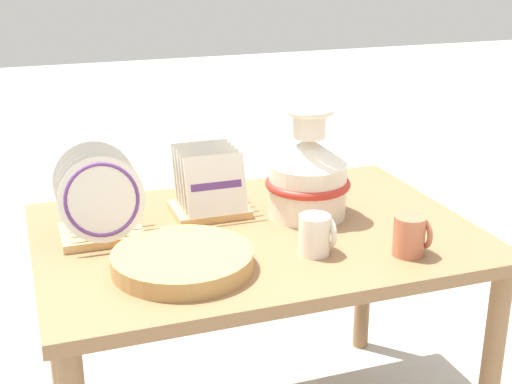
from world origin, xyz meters
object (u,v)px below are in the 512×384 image
Objects in this scene: mug_cream_glaze at (316,234)px; ceramic_vase at (308,173)px; dish_rack_square_plates at (209,192)px; mug_terracotta_glaze at (411,235)px; dish_rack_round_plates at (99,204)px; wicker_charger_stack at (182,260)px.

ceramic_vase is at bearing 71.64° from mug_cream_glaze.
dish_rack_square_plates is at bearing 157.64° from ceramic_vase.
dish_rack_square_plates is at bearing 132.19° from mug_terracotta_glaze.
dish_rack_round_plates reaches higher than wicker_charger_stack.
ceramic_vase reaches higher than mug_cream_glaze.
dish_rack_round_plates is (-0.58, 0.03, -0.03)m from ceramic_vase.
dish_rack_round_plates reaches higher than mug_cream_glaze.
mug_cream_glaze is (0.49, -0.27, -0.05)m from dish_rack_round_plates.
dish_rack_round_plates reaches higher than dish_rack_square_plates.
dish_rack_round_plates is at bearing 122.21° from wicker_charger_stack.
ceramic_vase is at bearing -22.36° from dish_rack_square_plates.
dish_rack_square_plates is at bearing 14.31° from dish_rack_round_plates.
mug_terracotta_glaze is at bearing -47.81° from dish_rack_square_plates.
dish_rack_round_plates is at bearing -165.69° from dish_rack_square_plates.
dish_rack_square_plates is 0.59m from mug_terracotta_glaze.
dish_rack_round_plates is at bearing 153.47° from mug_terracotta_glaze.
ceramic_vase is 0.29m from dish_rack_square_plates.
mug_terracotta_glaze is at bearing -67.45° from ceramic_vase.
wicker_charger_stack is 3.34× the size of mug_cream_glaze.
dish_rack_round_plates reaches higher than mug_terracotta_glaze.
dish_rack_round_plates is at bearing 177.46° from ceramic_vase.
dish_rack_square_plates is 0.40m from mug_cream_glaze.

